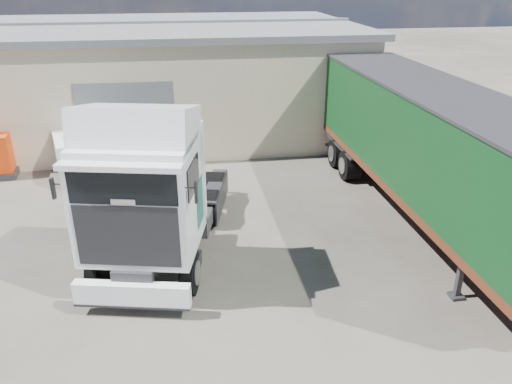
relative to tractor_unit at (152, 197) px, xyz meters
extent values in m
plane|color=#282520|center=(0.69, -1.88, -2.10)|extent=(120.00, 120.00, 0.00)
cube|color=beige|center=(-5.31, 14.12, 0.40)|extent=(30.00, 12.00, 5.00)
cube|color=slate|center=(-5.31, 14.12, 3.05)|extent=(30.60, 12.60, 0.30)
cube|color=slate|center=(-1.31, 8.10, -0.30)|extent=(4.00, 0.08, 3.60)
cube|color=slate|center=(-5.31, 14.12, 3.25)|extent=(30.60, 0.40, 0.15)
cube|color=maroon|center=(12.19, 4.12, -0.85)|extent=(0.35, 26.00, 2.50)
cylinder|color=black|center=(-0.30, -1.32, -1.50)|extent=(2.94, 1.76, 1.18)
cylinder|color=black|center=(0.56, 2.50, -1.50)|extent=(3.00, 1.77, 1.18)
cylinder|color=black|center=(0.91, 4.02, -1.50)|extent=(3.00, 1.77, 1.18)
cube|color=#2D2D30|center=(0.29, 1.30, -1.09)|extent=(2.61, 7.41, 0.34)
cube|color=white|center=(-0.53, -2.35, -1.48)|extent=(2.84, 0.90, 0.61)
cube|color=white|center=(-0.21, -0.93, 0.44)|extent=(3.29, 3.12, 2.74)
cube|color=black|center=(-0.49, -2.19, 0.03)|extent=(2.41, 0.61, 1.56)
cube|color=black|center=(-0.49, -2.17, 1.25)|extent=(2.46, 0.61, 0.84)
cube|color=white|center=(-0.16, -0.72, 2.20)|extent=(3.18, 2.72, 1.37)
cube|color=#0C5546|center=(-1.48, -0.19, 0.14)|extent=(0.20, 0.82, 1.23)
cube|color=#0C5546|center=(1.26, -0.81, 0.14)|extent=(0.20, 0.82, 1.23)
cylinder|color=#2D2D30|center=(0.61, 2.72, -0.86)|extent=(1.47, 1.47, 0.13)
cube|color=#2D2D30|center=(7.66, -2.90, -1.48)|extent=(0.34, 0.34, 1.24)
cylinder|color=black|center=(8.62, 5.95, -1.50)|extent=(2.88, 1.21, 1.20)
cube|color=#2D2D30|center=(8.65, 1.39, -1.08)|extent=(0.98, 13.53, 0.39)
cube|color=#552313|center=(8.65, 1.39, -0.71)|extent=(2.90, 13.55, 0.27)
cube|color=black|center=(8.65, 1.39, 0.89)|extent=(2.90, 13.55, 2.93)
cube|color=#2D2D30|center=(8.65, 1.39, 2.38)|extent=(2.97, 13.61, 0.09)
cylinder|color=black|center=(-3.05, 6.52, -1.80)|extent=(1.84, 1.04, 0.60)
cylinder|color=black|center=(-3.82, 9.33, -1.80)|extent=(1.84, 1.04, 0.60)
cube|color=white|center=(-3.44, 7.92, -1.14)|extent=(2.77, 4.48, 1.54)
cube|color=white|center=(-2.98, 6.26, -1.19)|extent=(1.84, 1.23, 1.00)
cube|color=black|center=(-3.03, 6.44, -0.69)|extent=(1.55, 0.49, 0.54)
camera|label=1|loc=(0.88, -12.65, 5.69)|focal=35.00mm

